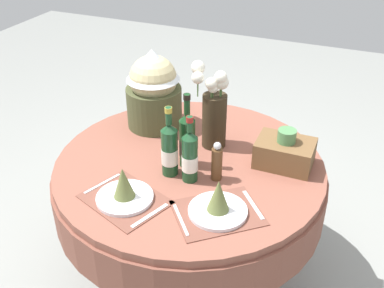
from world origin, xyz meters
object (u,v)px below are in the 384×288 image
(pepper_mill, at_px, (217,162))
(place_setting_left, at_px, (124,191))
(gift_tub_back_left, at_px, (153,86))
(flower_vase, at_px, (213,111))
(wine_bottle_left, at_px, (170,149))
(place_setting_right, at_px, (218,204))
(woven_basket_side_right, at_px, (285,152))
(wine_bottle_centre, at_px, (187,140))
(dining_table, at_px, (190,187))
(wine_bottle_right, at_px, (190,156))

(pepper_mill, bearing_deg, place_setting_left, -136.15)
(place_setting_left, relative_size, gift_tub_back_left, 0.97)
(flower_vase, height_order, wine_bottle_left, flower_vase)
(flower_vase, height_order, pepper_mill, flower_vase)
(place_setting_left, distance_m, wine_bottle_left, 0.28)
(place_setting_right, height_order, flower_vase, flower_vase)
(place_setting_right, distance_m, woven_basket_side_right, 0.48)
(place_setting_right, distance_m, wine_bottle_centre, 0.38)
(dining_table, relative_size, wine_bottle_centre, 3.58)
(wine_bottle_right, bearing_deg, place_setting_left, -129.16)
(gift_tub_back_left, bearing_deg, place_setting_right, -44.94)
(place_setting_right, xyz_separation_m, gift_tub_back_left, (-0.56, 0.56, 0.18))
(gift_tub_back_left, bearing_deg, wine_bottle_right, -46.71)
(wine_bottle_left, xyz_separation_m, wine_bottle_right, (0.10, -0.01, -0.01))
(wine_bottle_right, xyz_separation_m, pepper_mill, (0.11, 0.05, -0.04))
(dining_table, distance_m, wine_bottle_left, 0.31)
(wine_bottle_left, bearing_deg, pepper_mill, 11.14)
(flower_vase, bearing_deg, wine_bottle_left, -106.88)
(dining_table, xyz_separation_m, flower_vase, (0.05, 0.18, 0.34))
(wine_bottle_right, relative_size, woven_basket_side_right, 1.22)
(dining_table, distance_m, place_setting_right, 0.44)
(place_setting_left, height_order, wine_bottle_right, wine_bottle_right)
(woven_basket_side_right, bearing_deg, gift_tub_back_left, 171.15)
(place_setting_left, bearing_deg, wine_bottle_centre, 68.39)
(wine_bottle_centre, distance_m, wine_bottle_right, 0.12)
(wine_bottle_left, bearing_deg, woven_basket_side_right, 30.27)
(place_setting_left, distance_m, flower_vase, 0.60)
(wine_bottle_left, bearing_deg, gift_tub_back_left, 125.02)
(place_setting_left, bearing_deg, place_setting_right, 10.10)
(wine_bottle_right, relative_size, pepper_mill, 1.68)
(place_setting_left, distance_m, wine_bottle_right, 0.32)
(place_setting_left, distance_m, wine_bottle_centre, 0.38)
(woven_basket_side_right, bearing_deg, place_setting_right, -110.20)
(wine_bottle_right, distance_m, gift_tub_back_left, 0.55)
(pepper_mill, bearing_deg, flower_vase, 113.84)
(wine_bottle_left, relative_size, gift_tub_back_left, 0.79)
(place_setting_left, distance_m, gift_tub_back_left, 0.68)
(flower_vase, distance_m, wine_bottle_right, 0.32)
(wine_bottle_centre, bearing_deg, place_setting_left, -111.61)
(woven_basket_side_right, bearing_deg, flower_vase, 174.54)
(wine_bottle_right, distance_m, pepper_mill, 0.12)
(dining_table, bearing_deg, gift_tub_back_left, 139.91)
(dining_table, relative_size, wine_bottle_right, 4.09)
(flower_vase, bearing_deg, pepper_mill, -66.16)
(flower_vase, xyz_separation_m, wine_bottle_right, (0.01, -0.31, -0.07))
(wine_bottle_right, bearing_deg, wine_bottle_centre, 119.57)
(wine_bottle_left, height_order, woven_basket_side_right, wine_bottle_left)
(pepper_mill, bearing_deg, dining_table, 154.50)
(flower_vase, relative_size, wine_bottle_centre, 1.18)
(wine_bottle_right, bearing_deg, gift_tub_back_left, 133.29)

